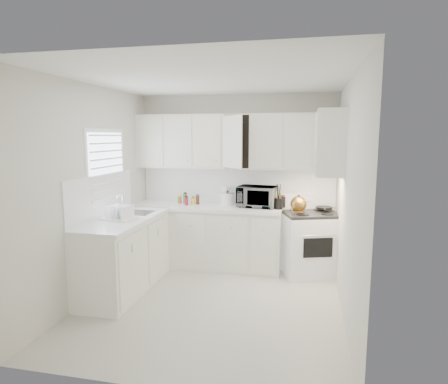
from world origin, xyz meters
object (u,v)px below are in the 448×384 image
(utensil_crock, at_px, (279,196))
(microwave, at_px, (257,194))
(tea_kettle, at_px, (298,203))
(dish_rack, at_px, (119,212))
(stove, at_px, (311,235))
(rice_cooker, at_px, (228,198))

(utensil_crock, bearing_deg, microwave, 161.10)
(tea_kettle, height_order, dish_rack, tea_kettle)
(stove, bearing_deg, tea_kettle, -156.78)
(stove, bearing_deg, rice_cooker, 155.73)
(microwave, bearing_deg, dish_rack, -134.74)
(stove, xyz_separation_m, microwave, (-0.78, 0.05, 0.56))
(stove, height_order, microwave, microwave)
(rice_cooker, bearing_deg, microwave, -0.29)
(rice_cooker, height_order, utensil_crock, utensil_crock)
(stove, relative_size, tea_kettle, 4.23)
(microwave, bearing_deg, utensil_crock, -12.10)
(utensil_crock, distance_m, dish_rack, 2.20)
(rice_cooker, relative_size, dish_rack, 0.56)
(rice_cooker, xyz_separation_m, dish_rack, (-1.10, -1.32, -0.00))
(utensil_crock, bearing_deg, stove, 7.30)
(stove, bearing_deg, dish_rack, -171.51)
(stove, distance_m, microwave, 0.96)
(stove, xyz_separation_m, dish_rack, (-2.34, -1.19, 0.47))
(tea_kettle, xyz_separation_m, utensil_crock, (-0.28, 0.10, 0.07))
(dish_rack, bearing_deg, rice_cooker, 59.76)
(microwave, xyz_separation_m, rice_cooker, (-0.46, 0.08, -0.08))
(stove, height_order, tea_kettle, tea_kettle)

